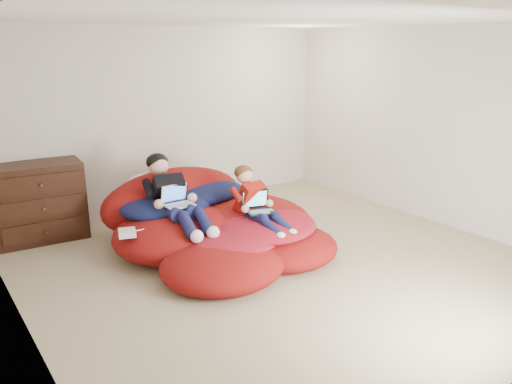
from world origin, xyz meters
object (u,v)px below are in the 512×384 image
at_px(dresser, 38,202).
at_px(laptop_white, 177,200).
at_px(older_boy, 172,193).
at_px(younger_boy, 256,200).
at_px(beanbag_pile, 216,226).
at_px(laptop_black, 258,206).

height_order(dresser, laptop_white, dresser).
bearing_deg(older_boy, younger_boy, -38.40).
relative_size(beanbag_pile, younger_boy, 2.60).
distance_m(older_boy, younger_boy, 0.93).
height_order(beanbag_pile, younger_boy, younger_boy).
distance_m(dresser, beanbag_pile, 2.15).
relative_size(younger_boy, laptop_white, 3.13).
bearing_deg(laptop_white, older_boy, 90.00).
bearing_deg(dresser, laptop_white, -49.64).
bearing_deg(older_boy, laptop_black, -40.80).
distance_m(older_boy, laptop_white, 0.13).
bearing_deg(younger_boy, laptop_black, -90.00).
height_order(younger_boy, laptop_black, younger_boy).
bearing_deg(younger_boy, older_boy, 141.60).
bearing_deg(laptop_white, younger_boy, -32.10).
bearing_deg(beanbag_pile, laptop_black, -55.16).
distance_m(beanbag_pile, younger_boy, 0.59).
relative_size(dresser, beanbag_pile, 0.44).
xyz_separation_m(dresser, older_boy, (1.15, -1.23, 0.21)).
relative_size(older_boy, younger_boy, 1.32).
xyz_separation_m(dresser, laptop_black, (1.88, -1.86, 0.09)).
height_order(older_boy, laptop_black, older_boy).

